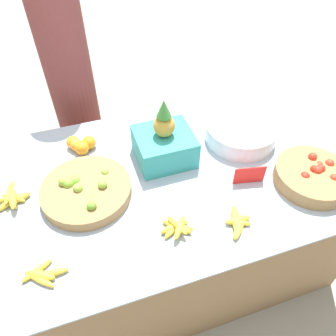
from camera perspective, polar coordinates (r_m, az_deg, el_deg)
ground_plane at (r=2.25m, az=0.00°, el=-14.37°), size 12.00×12.00×0.00m
market_table at (r=1.94m, az=0.00°, el=-8.81°), size 1.84×1.12×0.75m
lime_bowl at (r=1.59m, az=-14.07°, el=-3.79°), size 0.42×0.42×0.10m
tomato_basket at (r=1.74m, az=23.86°, el=-1.22°), size 0.36×0.36×0.10m
orange_pile at (r=1.82m, az=-15.00°, el=3.97°), size 0.15×0.14×0.08m
metal_bowl at (r=1.86m, az=12.53°, el=6.10°), size 0.39×0.39×0.10m
price_sign at (r=1.63m, az=14.01°, el=-1.22°), size 0.15×0.04×0.10m
produce_crate at (r=1.67m, az=-0.65°, el=4.29°), size 0.29×0.27×0.36m
banana_bunch_back_center at (r=1.68m, az=-25.51°, el=-4.78°), size 0.19×0.18×0.06m
banana_bunch_front_right at (r=1.48m, az=12.02°, el=-9.20°), size 0.13×0.18×0.04m
banana_bunch_middle_right at (r=1.43m, az=1.55°, el=-10.25°), size 0.15×0.14×0.05m
banana_bunch_front_center at (r=1.41m, az=-21.06°, el=-16.94°), size 0.19×0.14×0.03m
vendor_person at (r=2.26m, az=-16.34°, el=13.32°), size 0.29×0.29×1.72m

